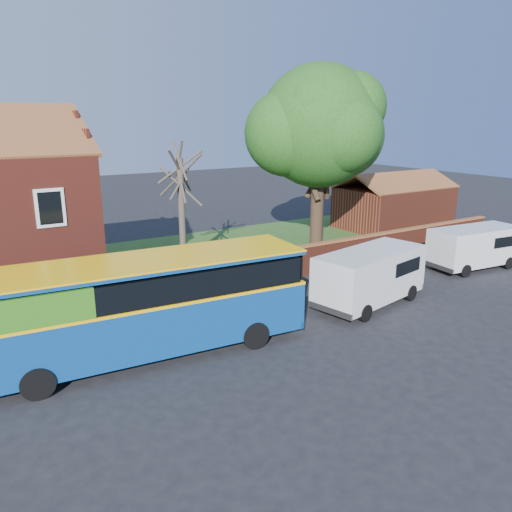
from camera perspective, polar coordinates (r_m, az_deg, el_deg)
ground at (r=16.36m, az=-5.12°, el=-13.60°), size 120.00×120.00×0.00m
grass_strip at (r=33.22m, az=4.66°, el=1.64°), size 26.00×12.00×0.04m
boundary_wall at (r=28.60m, az=11.87°, el=0.72°), size 22.00×0.38×1.60m
outbuilding at (r=38.87m, az=15.48°, el=5.55°), size 8.20×5.06×4.17m
bus at (r=17.24m, az=-13.90°, el=-5.37°), size 11.38×3.67×3.41m
van_near at (r=22.29m, az=12.91°, el=-2.09°), size 5.84×3.24×2.42m
van_far at (r=29.51m, az=23.72°, el=1.08°), size 5.32×2.57×2.26m
large_tree at (r=30.67m, az=7.16°, el=14.07°), size 9.07×7.18×11.07m
bare_tree at (r=26.02m, az=-8.49°, el=5.19°), size 2.46×2.93×6.55m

